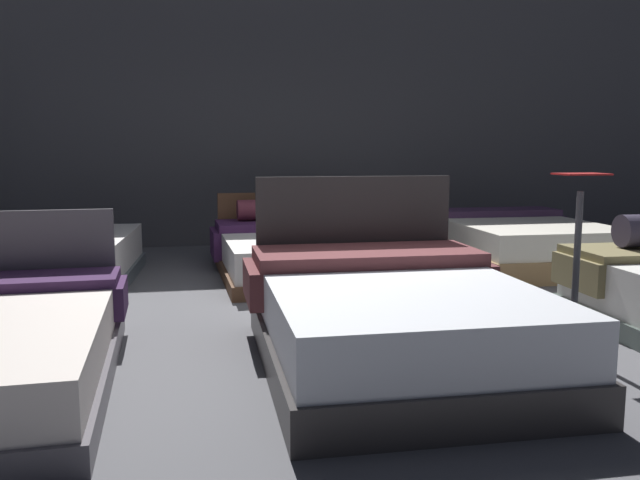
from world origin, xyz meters
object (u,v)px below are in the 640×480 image
(bed_4, at_px, (302,251))
(price_sign, at_px, (575,284))
(bed_3, at_px, (50,261))
(bed_5, at_px, (520,243))
(bed_1, at_px, (391,318))

(bed_4, distance_m, price_sign, 3.05)
(bed_3, xyz_separation_m, bed_4, (2.34, 0.08, 0.01))
(bed_3, xyz_separation_m, bed_5, (4.68, 0.09, 0.02))
(bed_5, bearing_deg, price_sign, -111.39)
(bed_3, bearing_deg, bed_1, -45.21)
(bed_4, bearing_deg, bed_5, -1.83)
(bed_1, height_order, bed_3, bed_1)
(price_sign, bearing_deg, bed_3, 142.38)
(bed_5, xyz_separation_m, price_sign, (-1.15, -2.81, 0.18))
(bed_1, relative_size, price_sign, 1.88)
(price_sign, bearing_deg, bed_1, 178.62)
(bed_1, bearing_deg, bed_5, 51.18)
(bed_3, bearing_deg, price_sign, -34.42)
(price_sign, bearing_deg, bed_5, 67.67)
(bed_4, bearing_deg, price_sign, -69.01)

